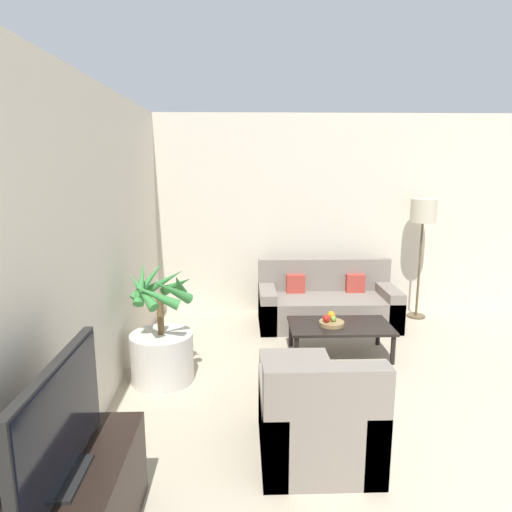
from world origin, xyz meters
TOP-DOWN VIEW (x-y plane):
  - wall_back at (0.00, 6.05)m, footprint 8.16×0.06m
  - wall_left at (-3.31, 3.01)m, footprint 0.06×7.62m
  - television at (-2.99, 1.84)m, footprint 0.18×0.98m
  - potted_palm at (-2.89, 3.94)m, footprint 0.66×0.66m
  - sofa_loveseat at (-1.04, 5.45)m, footprint 1.75×0.79m
  - floor_lamp at (0.24, 5.70)m, footprint 0.33×0.33m
  - coffee_table at (-1.07, 4.49)m, footprint 1.09×0.61m
  - fruit_bowl at (-1.17, 4.48)m, footprint 0.27×0.27m
  - apple_red at (-1.23, 4.46)m, footprint 0.08×0.08m
  - apple_green at (-1.15, 4.48)m, footprint 0.06×0.06m
  - orange_fruit at (-1.16, 4.56)m, footprint 0.09×0.09m
  - armchair at (-1.60, 2.74)m, footprint 0.80×0.84m
  - ottoman at (-1.66, 3.62)m, footprint 0.62×0.49m

SIDE VIEW (x-z plane):
  - ottoman at x=-1.66m, z-range 0.00..0.35m
  - armchair at x=-1.60m, z-range -0.15..0.68m
  - sofa_loveseat at x=-1.04m, z-range -0.14..0.68m
  - coffee_table at x=-1.07m, z-range 0.13..0.48m
  - potted_palm at x=-2.89m, z-range -0.22..0.94m
  - fruit_bowl at x=-1.17m, z-range 0.34..0.38m
  - apple_green at x=-1.15m, z-range 0.38..0.45m
  - apple_red at x=-1.23m, z-range 0.38..0.47m
  - orange_fruit at x=-1.16m, z-range 0.38..0.47m
  - television at x=-2.99m, z-range 0.53..1.14m
  - wall_back at x=0.00m, z-range 0.00..2.70m
  - wall_left at x=-3.31m, z-range 0.00..2.70m
  - floor_lamp at x=0.24m, z-range 0.56..2.17m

